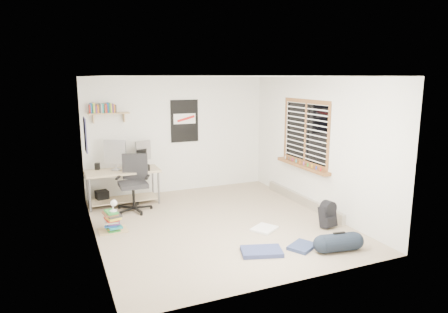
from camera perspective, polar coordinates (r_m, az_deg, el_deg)
name	(u,v)px	position (r m, az deg, el deg)	size (l,w,h in m)	color
floor	(217,223)	(7.02, -1.00, -9.53)	(4.00, 4.50, 0.01)	gray
ceiling	(217,76)	(6.56, -1.08, 11.42)	(4.00, 4.50, 0.01)	white
back_wall	(178,135)	(8.78, -6.60, 3.09)	(4.00, 0.01, 2.50)	silver
left_wall	(91,162)	(6.22, -18.41, -0.79)	(0.01, 4.50, 2.50)	silver
right_wall	(316,145)	(7.65, 13.02, 1.66)	(0.01, 4.50, 2.50)	silver
desk	(123,186)	(8.17, -14.21, -4.15)	(1.43, 0.62, 0.65)	tan
monitor_left	(116,160)	(8.10, -15.22, -0.50)	(0.44, 0.11, 0.48)	#939398
monitor_right	(143,158)	(8.38, -11.46, -0.22)	(0.36, 0.09, 0.40)	#A7A8AD
pc_tower	(142,158)	(8.36, -11.58, -0.28)	(0.18, 0.37, 0.39)	black
keyboard	(131,169)	(8.28, -13.15, -1.78)	(0.37, 0.13, 0.02)	black
speaker_left	(97,167)	(8.27, -17.64, -1.48)	(0.09, 0.09, 0.17)	black
speaker_right	(147,169)	(7.93, -10.89, -1.72)	(0.08, 0.08, 0.16)	black
office_chair	(133,186)	(7.69, -12.86, -4.07)	(0.70, 0.70, 1.06)	#252527
wall_shelf	(109,113)	(8.31, -16.12, 5.94)	(0.80, 0.22, 0.24)	tan
poster_back_wall	(185,121)	(8.76, -5.66, 5.07)	(0.62, 0.03, 0.92)	black
poster_left_wall	(85,135)	(7.36, -19.20, 2.93)	(0.02, 0.42, 0.60)	navy
window	(305,132)	(7.83, 11.47, 3.43)	(0.10, 1.50, 1.26)	brown
baseboard_heater	(302,200)	(8.13, 11.12, -6.11)	(0.08, 2.50, 0.18)	#B7B2A8
backpack	(328,216)	(6.97, 14.59, -8.27)	(0.26, 0.21, 0.35)	black
duffel_bag	(339,242)	(6.14, 16.05, -11.66)	(0.27, 0.27, 0.53)	black
tshirt	(264,229)	(6.75, 5.78, -10.22)	(0.40, 0.34, 0.04)	silver
jeans_a	(262,251)	(5.91, 5.39, -13.36)	(0.58, 0.37, 0.06)	navy
jeans_b	(302,247)	(6.16, 11.11, -12.51)	(0.41, 0.31, 0.05)	navy
book_stack	(113,222)	(6.89, -15.63, -9.01)	(0.48, 0.39, 0.33)	brown
desk_lamp	(113,209)	(6.79, -15.54, -7.23)	(0.12, 0.20, 0.20)	white
subwoofer	(102,197)	(8.36, -17.02, -5.55)	(0.23, 0.23, 0.26)	black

